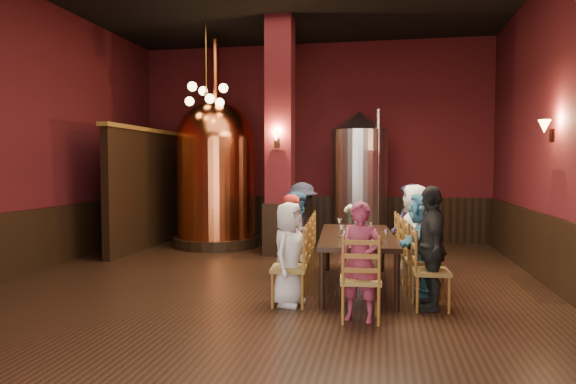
% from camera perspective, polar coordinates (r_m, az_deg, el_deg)
% --- Properties ---
extents(room, '(10.00, 10.02, 4.50)m').
position_cam_1_polar(room, '(7.00, -2.96, 7.36)').
color(room, black).
rests_on(room, ground).
extents(wainscot_right, '(0.08, 9.90, 1.00)m').
position_cam_1_polar(wainscot_right, '(7.29, 29.25, -6.99)').
color(wainscot_right, black).
rests_on(wainscot_right, ground).
extents(wainscot_back, '(7.90, 0.08, 1.00)m').
position_cam_1_polar(wainscot_back, '(11.93, 2.58, -2.86)').
color(wainscot_back, black).
rests_on(wainscot_back, ground).
extents(wainscot_left, '(0.08, 9.90, 1.00)m').
position_cam_1_polar(wainscot_left, '(8.87, -28.79, -5.26)').
color(wainscot_left, black).
rests_on(wainscot_left, ground).
extents(column, '(0.58, 0.58, 4.50)m').
position_cam_1_polar(column, '(9.80, -0.87, 6.12)').
color(column, '#460F13').
rests_on(column, ground).
extents(partition, '(0.22, 3.50, 2.40)m').
position_cam_1_polar(partition, '(11.10, -15.29, 0.23)').
color(partition, black).
rests_on(partition, ground).
extents(pendant_cluster, '(0.90, 0.90, 1.70)m').
position_cam_1_polar(pendant_cluster, '(10.37, -9.06, 10.63)').
color(pendant_cluster, '#A57226').
rests_on(pendant_cluster, room).
extents(sconce_wall, '(0.20, 0.20, 0.36)m').
position_cam_1_polar(sconce_wall, '(7.95, 27.28, 6.16)').
color(sconce_wall, black).
rests_on(sconce_wall, room).
extents(sconce_column, '(0.20, 0.20, 0.36)m').
position_cam_1_polar(sconce_column, '(9.50, -1.23, 5.92)').
color(sconce_column, black).
rests_on(sconce_column, column).
extents(dining_table, '(1.18, 2.47, 0.75)m').
position_cam_1_polar(dining_table, '(7.27, 7.64, -5.17)').
color(dining_table, black).
rests_on(dining_table, ground).
extents(chair_0, '(0.49, 0.49, 0.92)m').
position_cam_1_polar(chair_0, '(6.35, 0.10, -8.42)').
color(chair_0, '#996027').
rests_on(chair_0, ground).
extents(person_0, '(0.55, 0.70, 1.27)m').
position_cam_1_polar(person_0, '(6.32, 0.10, -6.88)').
color(person_0, silver).
rests_on(person_0, ground).
extents(chair_1, '(0.49, 0.49, 0.92)m').
position_cam_1_polar(chair_1, '(7.00, 0.68, -7.34)').
color(chair_1, '#996027').
rests_on(chair_1, ground).
extents(person_1, '(0.42, 0.54, 1.33)m').
position_cam_1_polar(person_1, '(6.97, 0.68, -5.70)').
color(person_1, maroon).
rests_on(person_1, ground).
extents(chair_2, '(0.49, 0.49, 0.92)m').
position_cam_1_polar(chair_2, '(7.65, 1.15, -6.45)').
color(chair_2, '#996027').
rests_on(chair_2, ground).
extents(person_2, '(0.47, 0.70, 1.33)m').
position_cam_1_polar(person_2, '(7.62, 1.15, -4.94)').
color(person_2, '#25507C').
rests_on(person_2, ground).
extents(chair_3, '(0.49, 0.49, 0.92)m').
position_cam_1_polar(chair_3, '(8.31, 1.55, -5.70)').
color(chair_3, '#996027').
rests_on(chair_3, ground).
extents(person_3, '(0.75, 1.03, 1.44)m').
position_cam_1_polar(person_3, '(8.28, 1.55, -3.91)').
color(person_3, black).
rests_on(person_3, ground).
extents(chair_4, '(0.49, 0.49, 0.92)m').
position_cam_1_polar(chair_4, '(6.40, 15.58, -8.43)').
color(chair_4, '#996027').
rests_on(chair_4, ground).
extents(person_4, '(0.40, 0.88, 1.47)m').
position_cam_1_polar(person_4, '(6.35, 15.62, -5.98)').
color(person_4, black).
rests_on(person_4, ground).
extents(chair_5, '(0.49, 0.49, 0.92)m').
position_cam_1_polar(chair_5, '(7.05, 14.68, -7.36)').
color(chair_5, '#996027').
rests_on(chair_5, ground).
extents(person_5, '(0.70, 1.32, 1.36)m').
position_cam_1_polar(person_5, '(7.02, 14.71, -5.58)').
color(person_5, '#2C6385').
rests_on(person_5, ground).
extents(chair_6, '(0.49, 0.49, 0.92)m').
position_cam_1_polar(chair_6, '(7.70, 13.95, -6.49)').
color(chair_6, '#996027').
rests_on(chair_6, ground).
extents(person_6, '(0.50, 0.73, 1.44)m').
position_cam_1_polar(person_6, '(7.66, 13.97, -4.58)').
color(person_6, beige).
rests_on(person_6, ground).
extents(chair_7, '(0.49, 0.49, 0.92)m').
position_cam_1_polar(chair_7, '(8.35, 13.32, -5.74)').
color(chair_7, '#996027').
rests_on(chair_7, ground).
extents(person_7, '(0.51, 0.76, 1.43)m').
position_cam_1_polar(person_7, '(8.32, 13.34, -4.01)').
color(person_7, '#1C1B36').
rests_on(person_7, ground).
extents(chair_8, '(0.49, 0.49, 0.92)m').
position_cam_1_polar(chair_8, '(5.78, 8.04, -9.58)').
color(chair_8, '#996027').
rests_on(chair_8, ground).
extents(person_8, '(0.54, 0.41, 1.32)m').
position_cam_1_polar(person_8, '(5.74, 8.06, -7.63)').
color(person_8, '#872D47').
rests_on(person_8, ground).
extents(copper_kettle, '(1.84, 1.84, 4.35)m').
position_cam_1_polar(copper_kettle, '(10.97, -8.00, 2.29)').
color(copper_kettle, black).
rests_on(copper_kettle, ground).
extents(steel_vessel, '(1.35, 1.35, 2.82)m').
position_cam_1_polar(steel_vessel, '(10.71, 7.89, 1.34)').
color(steel_vessel, '#B2B2B7').
rests_on(steel_vessel, ground).
extents(rose_vase, '(0.21, 0.21, 0.35)m').
position_cam_1_polar(rose_vase, '(8.13, 6.99, -2.21)').
color(rose_vase, white).
rests_on(rose_vase, dining_table).
extents(wine_glass_0, '(0.07, 0.07, 0.17)m').
position_cam_1_polar(wine_glass_0, '(6.93, 9.18, -4.35)').
color(wine_glass_0, white).
rests_on(wine_glass_0, dining_table).
extents(wine_glass_1, '(0.07, 0.07, 0.17)m').
position_cam_1_polar(wine_glass_1, '(6.84, 8.08, -4.44)').
color(wine_glass_1, white).
rests_on(wine_glass_1, dining_table).
extents(wine_glass_2, '(0.07, 0.07, 0.17)m').
position_cam_1_polar(wine_glass_2, '(6.38, 7.93, -4.97)').
color(wine_glass_2, white).
rests_on(wine_glass_2, dining_table).
extents(wine_glass_3, '(0.07, 0.07, 0.17)m').
position_cam_1_polar(wine_glass_3, '(7.27, 9.10, -4.00)').
color(wine_glass_3, white).
rests_on(wine_glass_3, dining_table).
extents(wine_glass_4, '(0.07, 0.07, 0.17)m').
position_cam_1_polar(wine_glass_4, '(6.52, 10.83, -4.83)').
color(wine_glass_4, white).
rests_on(wine_glass_4, dining_table).
extents(wine_glass_5, '(0.07, 0.07, 0.17)m').
position_cam_1_polar(wine_glass_5, '(6.92, 5.88, -4.34)').
color(wine_glass_5, white).
rests_on(wine_glass_5, dining_table).
extents(wine_glass_6, '(0.07, 0.07, 0.17)m').
position_cam_1_polar(wine_glass_6, '(7.77, 5.74, -3.53)').
color(wine_glass_6, white).
rests_on(wine_glass_6, dining_table).
extents(wine_glass_7, '(0.07, 0.07, 0.17)m').
position_cam_1_polar(wine_glass_7, '(6.48, 6.18, -4.84)').
color(wine_glass_7, white).
rests_on(wine_glass_7, dining_table).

